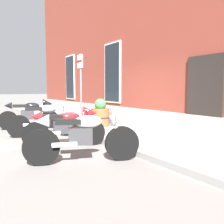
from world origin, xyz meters
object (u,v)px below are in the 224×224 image
motorcycle_grey_naked (45,120)px  barrel_planter (100,115)px  motorcycle_white_sport (87,133)px  motorcycle_red_sport (68,125)px  parking_sign (81,80)px  motorcycle_black_sport (31,113)px

motorcycle_grey_naked → barrel_planter: (-0.25, 2.03, 0.02)m
motorcycle_grey_naked → motorcycle_white_sport: (2.97, -0.08, 0.07)m
motorcycle_grey_naked → motorcycle_red_sport: 1.55m
motorcycle_grey_naked → parking_sign: parking_sign is taller
motorcycle_black_sport → motorcycle_red_sport: bearing=1.4°
motorcycle_grey_naked → motorcycle_white_sport: 2.97m
parking_sign → barrel_planter: size_ratio=2.60×
motorcycle_white_sport → barrel_planter: 3.85m
motorcycle_black_sport → motorcycle_red_sport: 3.24m
motorcycle_black_sport → barrel_planter: barrel_planter is taller
motorcycle_black_sport → motorcycle_red_sport: size_ratio=1.02×
motorcycle_black_sport → motorcycle_white_sport: 4.66m
motorcycle_black_sport → parking_sign: parking_sign is taller
motorcycle_red_sport → parking_sign: parking_sign is taller
motorcycle_grey_naked → motorcycle_black_sport: bearing=179.3°
motorcycle_grey_naked → motorcycle_red_sport: bearing=3.7°
motorcycle_grey_naked → motorcycle_red_sport: (1.55, 0.10, 0.04)m
motorcycle_grey_naked → motorcycle_red_sport: size_ratio=1.02×
barrel_planter → parking_sign: bearing=-119.0°
motorcycle_grey_naked → motorcycle_red_sport: motorcycle_grey_naked is taller
motorcycle_red_sport → parking_sign: 2.78m
motorcycle_red_sport → barrel_planter: (-1.80, 1.93, -0.02)m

